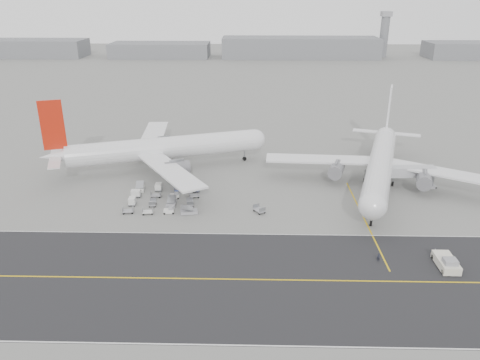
{
  "coord_description": "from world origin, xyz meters",
  "views": [
    {
      "loc": [
        5.62,
        -84.63,
        45.38
      ],
      "look_at": [
        3.29,
        12.0,
        5.88
      ],
      "focal_mm": 35.0,
      "sensor_mm": 36.0,
      "label": 1
    }
  ],
  "objects_px": {
    "pushback_tug": "(447,262)",
    "ground_crew_a": "(379,257)",
    "jet_bridge": "(407,173)",
    "control_tower": "(384,33)",
    "airliner_a": "(160,148)",
    "airliner_b": "(381,163)"
  },
  "relations": [
    {
      "from": "airliner_b",
      "to": "ground_crew_a",
      "type": "relative_size",
      "value": 34.84
    },
    {
      "from": "airliner_a",
      "to": "jet_bridge",
      "type": "bearing_deg",
      "value": -118.65
    },
    {
      "from": "airliner_b",
      "to": "jet_bridge",
      "type": "height_order",
      "value": "airliner_b"
    },
    {
      "from": "airliner_a",
      "to": "ground_crew_a",
      "type": "distance_m",
      "value": 65.9
    },
    {
      "from": "jet_bridge",
      "to": "control_tower",
      "type": "bearing_deg",
      "value": 73.4
    },
    {
      "from": "airliner_b",
      "to": "pushback_tug",
      "type": "bearing_deg",
      "value": -68.55
    },
    {
      "from": "airliner_b",
      "to": "jet_bridge",
      "type": "xyz_separation_m",
      "value": [
        6.06,
        -1.7,
        -1.84
      ]
    },
    {
      "from": "pushback_tug",
      "to": "ground_crew_a",
      "type": "xyz_separation_m",
      "value": [
        -11.43,
        1.7,
        -0.17
      ]
    },
    {
      "from": "control_tower",
      "to": "airliner_a",
      "type": "height_order",
      "value": "control_tower"
    },
    {
      "from": "control_tower",
      "to": "jet_bridge",
      "type": "xyz_separation_m",
      "value": [
        -56.29,
        -242.55,
        -12.29
      ]
    },
    {
      "from": "airliner_a",
      "to": "jet_bridge",
      "type": "xyz_separation_m",
      "value": [
        62.42,
        -11.26,
        -1.99
      ]
    },
    {
      "from": "airliner_a",
      "to": "airliner_b",
      "type": "bearing_deg",
      "value": -118.05
    },
    {
      "from": "control_tower",
      "to": "jet_bridge",
      "type": "distance_m",
      "value": 249.3
    },
    {
      "from": "jet_bridge",
      "to": "ground_crew_a",
      "type": "xyz_separation_m",
      "value": [
        -14.95,
        -34.16,
        -3.15
      ]
    },
    {
      "from": "jet_bridge",
      "to": "ground_crew_a",
      "type": "bearing_deg",
      "value": -117.16
    },
    {
      "from": "airliner_b",
      "to": "pushback_tug",
      "type": "relative_size",
      "value": 6.76
    },
    {
      "from": "airliner_a",
      "to": "airliner_b",
      "type": "distance_m",
      "value": 57.16
    },
    {
      "from": "airliner_a",
      "to": "airliner_b",
      "type": "relative_size",
      "value": 1.02
    },
    {
      "from": "control_tower",
      "to": "ground_crew_a",
      "type": "relative_size",
      "value": 19.24
    },
    {
      "from": "control_tower",
      "to": "ground_crew_a",
      "type": "bearing_deg",
      "value": -104.44
    },
    {
      "from": "airliner_b",
      "to": "ground_crew_a",
      "type": "height_order",
      "value": "airliner_b"
    },
    {
      "from": "pushback_tug",
      "to": "ground_crew_a",
      "type": "relative_size",
      "value": 5.15
    }
  ]
}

